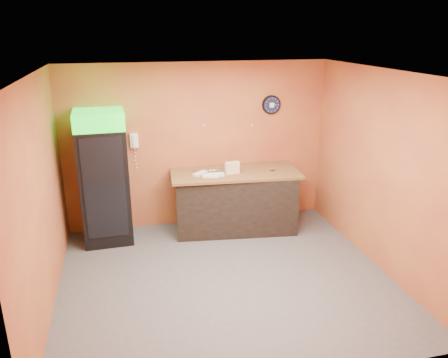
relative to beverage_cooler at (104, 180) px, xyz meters
name	(u,v)px	position (x,y,z in m)	size (l,w,h in m)	color
floor	(226,279)	(1.58, -1.60, -1.04)	(4.50, 4.50, 0.00)	#47474C
back_wall	(198,146)	(1.58, 0.40, 0.36)	(4.50, 0.02, 2.80)	#B46F32
left_wall	(40,199)	(-0.67, -1.60, 0.36)	(0.02, 4.00, 2.80)	#B46F32
right_wall	(381,172)	(3.83, -1.60, 0.36)	(0.02, 4.00, 2.80)	#B46F32
ceiling	(226,73)	(1.58, -1.60, 1.76)	(4.50, 4.00, 0.02)	white
beverage_cooler	(104,180)	(0.00, 0.00, 0.00)	(0.77, 0.79, 2.13)	black
prep_counter	(235,201)	(2.13, -0.04, -0.54)	(1.99, 0.89, 1.00)	black
wall_clock	(271,105)	(2.87, 0.37, 1.02)	(0.33, 0.06, 0.33)	black
wall_phone	(134,141)	(0.52, 0.34, 0.53)	(0.13, 0.11, 0.24)	white
butcher_paper	(235,173)	(2.13, -0.04, -0.03)	(2.15, 0.95, 0.04)	brown
sub_roll_stack	(232,168)	(2.05, -0.14, 0.09)	(0.24, 0.12, 0.20)	beige
wrapped_sandwich_left	(210,176)	(1.66, -0.23, 0.01)	(0.25, 0.10, 0.04)	silver
wrapped_sandwich_mid	(216,175)	(1.76, -0.19, 0.01)	(0.28, 0.11, 0.04)	silver
wrapped_sandwich_right	(200,173)	(1.53, -0.07, 0.01)	(0.27, 0.11, 0.04)	silver
kitchen_tool	(218,169)	(1.85, 0.08, 0.02)	(0.06, 0.06, 0.06)	silver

